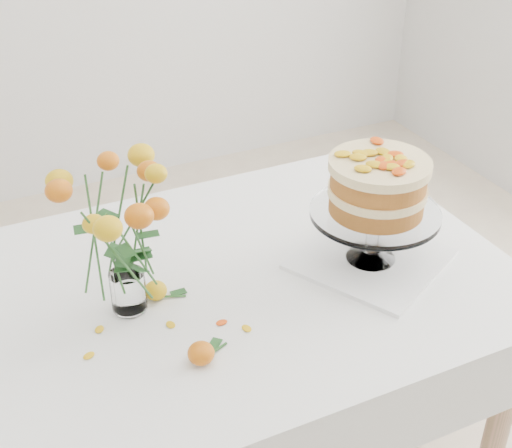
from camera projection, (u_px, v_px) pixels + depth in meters
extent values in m
cube|color=tan|center=(206.00, 294.00, 1.64)|extent=(1.40, 0.90, 0.04)
cylinder|color=tan|center=(497.00, 430.00, 1.78)|extent=(0.06, 0.06, 0.71)
cylinder|color=tan|center=(342.00, 273.00, 2.35)|extent=(0.06, 0.06, 0.71)
cube|color=white|center=(206.00, 286.00, 1.63)|extent=(1.42, 0.92, 0.01)
cube|color=white|center=(146.00, 228.00, 2.03)|extent=(1.42, 0.01, 0.20)
cube|color=white|center=(448.00, 249.00, 1.94)|extent=(0.01, 0.92, 0.20)
cube|color=white|center=(370.00, 259.00, 1.71)|extent=(0.42, 0.42, 0.01)
cylinder|color=white|center=(373.00, 233.00, 1.67)|extent=(0.03, 0.03, 0.10)
cylinder|color=white|center=(375.00, 213.00, 1.64)|extent=(0.30, 0.30, 0.01)
cylinder|color=#A66E25|center=(376.00, 202.00, 1.62)|extent=(0.24, 0.24, 0.04)
cylinder|color=#FFE3A4|center=(377.00, 190.00, 1.61)|extent=(0.25, 0.25, 0.02)
cylinder|color=#A66E25|center=(379.00, 178.00, 1.59)|extent=(0.24, 0.24, 0.04)
cylinder|color=#FFE3A4|center=(380.00, 165.00, 1.57)|extent=(0.25, 0.25, 0.02)
cylinder|color=white|center=(130.00, 308.00, 1.55)|extent=(0.06, 0.06, 0.01)
cylinder|color=white|center=(128.00, 290.00, 1.52)|extent=(0.08, 0.08, 0.09)
ellipsoid|color=gold|center=(156.00, 290.00, 1.57)|extent=(0.05, 0.05, 0.04)
cylinder|color=#2B5D25|center=(172.00, 297.00, 1.59)|extent=(0.06, 0.03, 0.01)
ellipsoid|color=#CF560A|center=(201.00, 353.00, 1.40)|extent=(0.05, 0.05, 0.05)
cylinder|color=#2B5D25|center=(215.00, 351.00, 1.43)|extent=(0.06, 0.03, 0.01)
ellipsoid|color=#E7AF0E|center=(171.00, 325.00, 1.50)|extent=(0.03, 0.02, 0.00)
ellipsoid|color=#E7AF0E|center=(222.00, 323.00, 1.51)|extent=(0.03, 0.02, 0.00)
ellipsoid|color=#E7AF0E|center=(247.00, 329.00, 1.49)|extent=(0.03, 0.02, 0.00)
ellipsoid|color=#E7AF0E|center=(99.00, 330.00, 1.49)|extent=(0.03, 0.02, 0.00)
ellipsoid|color=#E7AF0E|center=(89.00, 356.00, 1.42)|extent=(0.03, 0.02, 0.00)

